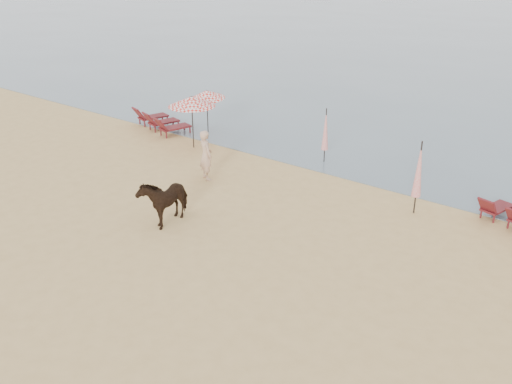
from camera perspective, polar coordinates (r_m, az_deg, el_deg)
ground at (r=14.77m, az=-12.20°, el=-10.06°), size 120.00×120.00×0.00m
lounger_cluster_left at (r=27.36m, az=-9.62°, el=7.02°), size 3.16×2.36×0.62m
umbrella_open_left_a at (r=24.24m, az=-6.45°, el=8.99°), size 1.98×1.98×2.25m
umbrella_open_left_b at (r=26.32m, az=-4.94°, el=9.68°), size 1.62×1.65×2.07m
umbrella_closed_left at (r=22.67m, az=6.97°, el=6.22°), size 0.27×0.27×2.23m
umbrella_closed_right at (r=18.72m, az=15.98°, el=2.16°), size 0.30×0.30×2.46m
cow at (r=17.98m, az=-9.14°, el=-0.67°), size 1.12×1.93×1.53m
beachgoer_left at (r=21.04m, az=-5.04°, el=3.69°), size 0.81×0.69×1.88m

